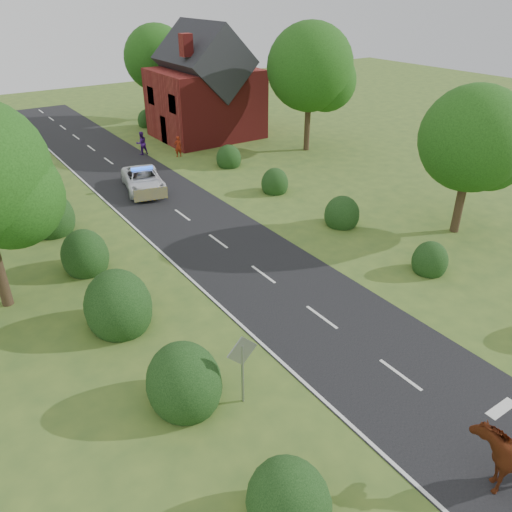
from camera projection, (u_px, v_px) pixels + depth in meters
ground at (400, 375)px, 16.73m from camera, size 120.00×120.00×0.00m
road at (191, 221)px, 27.60m from camera, size 6.00×70.00×0.02m
road_markings at (182, 242)px, 25.29m from camera, size 4.96×70.00×0.01m
hedgerow_left at (92, 267)px, 21.62m from camera, size 2.75×50.41×3.00m
hedgerow_right at (327, 208)px, 27.86m from camera, size 2.10×45.78×2.10m
tree_right_a at (478, 143)px, 24.28m from camera, size 5.33×5.20×7.56m
tree_right_b at (314, 71)px, 36.80m from camera, size 6.56×6.40×9.40m
tree_right_c at (160, 61)px, 46.20m from camera, size 6.15×6.00×8.58m
road_sign at (242, 360)px, 14.91m from camera, size 1.06×0.08×2.53m
house at (205, 91)px, 41.36m from camera, size 8.00×7.40×9.17m
cow at (511, 454)px, 12.90m from camera, size 2.65×1.88×1.70m
police_van at (143, 180)px, 31.48m from camera, size 3.28×5.26×1.50m
pedestrian_red at (178, 146)px, 37.61m from camera, size 0.59×0.40×1.58m
pedestrian_purple at (142, 143)px, 38.06m from camera, size 0.89×0.71×1.76m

